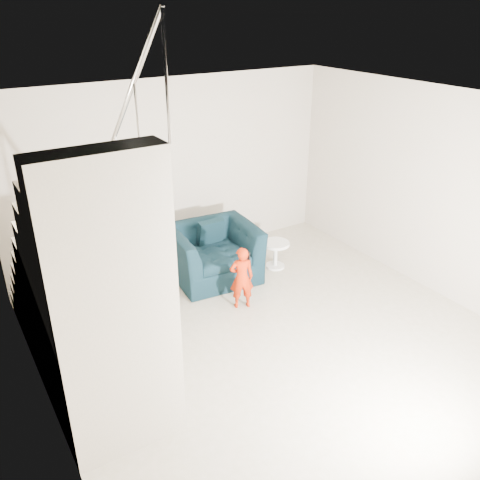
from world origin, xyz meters
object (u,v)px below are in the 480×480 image
(armchair, at_px, (214,253))
(staircase, at_px, (88,305))
(toddler, at_px, (242,278))
(side_table, at_px, (276,250))

(armchair, distance_m, staircase, 2.56)
(staircase, bearing_deg, toddler, 12.32)
(side_table, xyz_separation_m, staircase, (-3.05, -1.10, 0.67))
(toddler, distance_m, staircase, 2.16)
(armchair, bearing_deg, toddler, -89.55)
(toddler, bearing_deg, side_table, -126.04)
(armchair, relative_size, side_table, 2.92)
(armchair, distance_m, side_table, 0.96)
(side_table, relative_size, staircase, 0.11)
(armchair, height_order, side_table, armchair)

